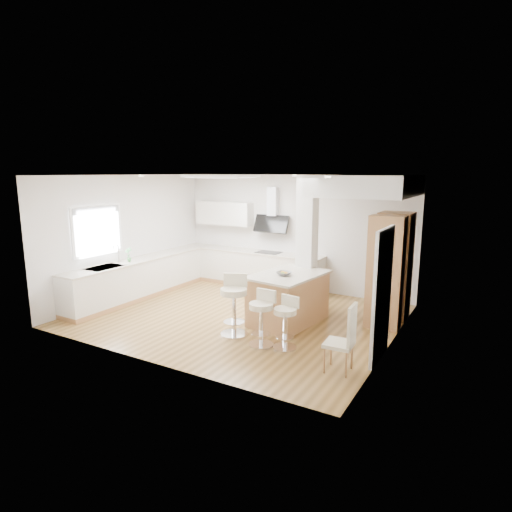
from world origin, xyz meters
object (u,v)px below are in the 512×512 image
Objects in this scene: dining_chair at (345,336)px; bar_stool_c at (286,320)px; bar_stool_b at (262,315)px; bar_stool_a at (234,302)px; peninsula at (288,298)px.

bar_stool_c is at bearing 158.95° from dining_chair.
dining_chair reaches higher than bar_stool_c.
dining_chair is (1.52, -0.27, 0.02)m from bar_stool_b.
bar_stool_b is at bearing 166.52° from dining_chair.
bar_stool_a is 2.23m from dining_chair.
bar_stool_b is 0.41m from bar_stool_c.
dining_chair is (1.13, -0.36, 0.06)m from bar_stool_c.
bar_stool_c is (0.51, -1.16, 0.00)m from peninsula.
bar_stool_a is at bearing 165.29° from dining_chair.
bar_stool_a is at bearing 169.60° from bar_stool_b.
bar_stool_b reaches higher than bar_stool_c.
bar_stool_a reaches higher than peninsula.
bar_stool_c is at bearing -27.34° from bar_stool_a.
bar_stool_b is at bearing -157.69° from bar_stool_c.
bar_stool_a is at bearing -109.50° from peninsula.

